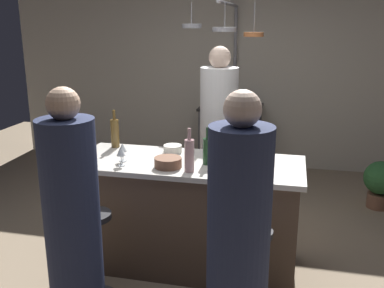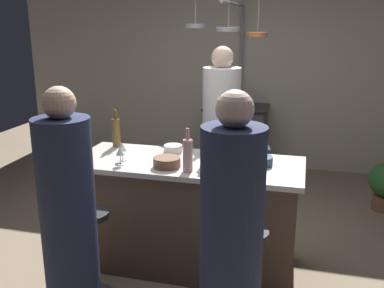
{
  "view_description": "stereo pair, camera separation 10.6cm",
  "coord_description": "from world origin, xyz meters",
  "px_view_note": "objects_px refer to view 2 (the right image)",
  "views": [
    {
      "loc": [
        0.76,
        -3.16,
        1.95
      ],
      "look_at": [
        0.0,
        0.15,
        1.0
      ],
      "focal_mm": 40.83,
      "sensor_mm": 36.0,
      "label": 1
    },
    {
      "loc": [
        0.86,
        -3.14,
        1.95
      ],
      "look_at": [
        0.0,
        0.15,
        1.0
      ],
      "focal_mm": 40.83,
      "sensor_mm": 36.0,
      "label": 2
    }
  ],
  "objects_px": {
    "bar_stool_left": "(93,251)",
    "mixing_bowl_blue": "(260,161)",
    "wine_bottle_rose": "(188,155)",
    "wine_bottle_red": "(207,151)",
    "stove_range": "(236,139)",
    "wine_bottle_amber": "(116,132)",
    "pepper_mill": "(230,163)",
    "wine_bottle_white": "(251,146)",
    "mixing_bowl_ceramic": "(173,149)",
    "wine_bottle_dark": "(229,145)",
    "chef": "(221,142)",
    "wine_glass_by_chef": "(266,146)",
    "bar_stool_right": "(247,273)",
    "wine_glass_near_left_guest": "(120,152)",
    "mixing_bowl_wooden": "(167,162)",
    "guest_right": "(231,249)",
    "wine_glass_near_right_guest": "(122,148)",
    "guest_left": "(69,226)"
  },
  "relations": [
    {
      "from": "pepper_mill",
      "to": "guest_right",
      "type": "bearing_deg",
      "value": -79.31
    },
    {
      "from": "wine_glass_near_left_guest",
      "to": "mixing_bowl_ceramic",
      "type": "bearing_deg",
      "value": 55.52
    },
    {
      "from": "guest_left",
      "to": "wine_bottle_dark",
      "type": "bearing_deg",
      "value": 53.6
    },
    {
      "from": "wine_glass_by_chef",
      "to": "guest_left",
      "type": "bearing_deg",
      "value": -132.41
    },
    {
      "from": "bar_stool_left",
      "to": "mixing_bowl_ceramic",
      "type": "distance_m",
      "value": 1.05
    },
    {
      "from": "bar_stool_right",
      "to": "mixing_bowl_ceramic",
      "type": "xyz_separation_m",
      "value": [
        -0.75,
        0.82,
        0.56
      ]
    },
    {
      "from": "stove_range",
      "to": "pepper_mill",
      "type": "relative_size",
      "value": 4.24
    },
    {
      "from": "bar_stool_left",
      "to": "wine_glass_by_chef",
      "type": "relative_size",
      "value": 4.66
    },
    {
      "from": "mixing_bowl_blue",
      "to": "stove_range",
      "type": "bearing_deg",
      "value": 103.18
    },
    {
      "from": "guest_right",
      "to": "mixing_bowl_blue",
      "type": "xyz_separation_m",
      "value": [
        0.03,
        1.07,
        0.18
      ]
    },
    {
      "from": "mixing_bowl_ceramic",
      "to": "wine_bottle_dark",
      "type": "bearing_deg",
      "value": -9.71
    },
    {
      "from": "guest_left",
      "to": "wine_bottle_amber",
      "type": "height_order",
      "value": "guest_left"
    },
    {
      "from": "stove_range",
      "to": "chef",
      "type": "bearing_deg",
      "value": -86.83
    },
    {
      "from": "guest_right",
      "to": "wine_bottle_rose",
      "type": "distance_m",
      "value": 0.95
    },
    {
      "from": "wine_bottle_rose",
      "to": "wine_bottle_dark",
      "type": "bearing_deg",
      "value": 55.72
    },
    {
      "from": "bar_stool_left",
      "to": "wine_bottle_rose",
      "type": "bearing_deg",
      "value": 33.15
    },
    {
      "from": "wine_glass_near_right_guest",
      "to": "mixing_bowl_ceramic",
      "type": "distance_m",
      "value": 0.45
    },
    {
      "from": "guest_left",
      "to": "wine_bottle_rose",
      "type": "height_order",
      "value": "guest_left"
    },
    {
      "from": "bar_stool_right",
      "to": "wine_glass_near_left_guest",
      "type": "distance_m",
      "value": 1.28
    },
    {
      "from": "stove_range",
      "to": "wine_bottle_rose",
      "type": "relative_size",
      "value": 2.75
    },
    {
      "from": "guest_right",
      "to": "mixing_bowl_wooden",
      "type": "bearing_deg",
      "value": 127.17
    },
    {
      "from": "guest_left",
      "to": "bar_stool_left",
      "type": "bearing_deg",
      "value": 96.43
    },
    {
      "from": "bar_stool_left",
      "to": "mixing_bowl_wooden",
      "type": "relative_size",
      "value": 3.3
    },
    {
      "from": "pepper_mill",
      "to": "wine_bottle_white",
      "type": "xyz_separation_m",
      "value": [
        0.09,
        0.45,
        0.01
      ]
    },
    {
      "from": "wine_bottle_rose",
      "to": "wine_bottle_red",
      "type": "height_order",
      "value": "wine_bottle_rose"
    },
    {
      "from": "wine_bottle_rose",
      "to": "wine_bottle_red",
      "type": "xyz_separation_m",
      "value": [
        0.09,
        0.2,
        -0.02
      ]
    },
    {
      "from": "wine_bottle_amber",
      "to": "wine_glass_by_chef",
      "type": "relative_size",
      "value": 2.25
    },
    {
      "from": "stove_range",
      "to": "chef",
      "type": "xyz_separation_m",
      "value": [
        0.08,
        -1.49,
        0.36
      ]
    },
    {
      "from": "chef",
      "to": "pepper_mill",
      "type": "distance_m",
      "value": 1.29
    },
    {
      "from": "bar_stool_left",
      "to": "mixing_bowl_blue",
      "type": "relative_size",
      "value": 3.5
    },
    {
      "from": "guest_right",
      "to": "bar_stool_left",
      "type": "bearing_deg",
      "value": 159.64
    },
    {
      "from": "bar_stool_left",
      "to": "wine_bottle_red",
      "type": "bearing_deg",
      "value": 40.43
    },
    {
      "from": "wine_bottle_white",
      "to": "wine_bottle_red",
      "type": "relative_size",
      "value": 1.03
    },
    {
      "from": "wine_bottle_rose",
      "to": "wine_bottle_dark",
      "type": "distance_m",
      "value": 0.42
    },
    {
      "from": "stove_range",
      "to": "wine_bottle_amber",
      "type": "relative_size",
      "value": 2.71
    },
    {
      "from": "bar_stool_right",
      "to": "wine_glass_by_chef",
      "type": "xyz_separation_m",
      "value": [
        0.02,
        0.84,
        0.63
      ]
    },
    {
      "from": "bar_stool_right",
      "to": "mixing_bowl_wooden",
      "type": "xyz_separation_m",
      "value": [
        -0.68,
        0.45,
        0.56
      ]
    },
    {
      "from": "chef",
      "to": "pepper_mill",
      "type": "relative_size",
      "value": 8.27
    },
    {
      "from": "stove_range",
      "to": "wine_bottle_rose",
      "type": "height_order",
      "value": "wine_bottle_rose"
    },
    {
      "from": "wine_bottle_white",
      "to": "wine_glass_by_chef",
      "type": "bearing_deg",
      "value": 21.83
    },
    {
      "from": "mixing_bowl_wooden",
      "to": "mixing_bowl_ceramic",
      "type": "relative_size",
      "value": 1.35
    },
    {
      "from": "bar_stool_left",
      "to": "mixing_bowl_blue",
      "type": "bearing_deg",
      "value": 31.83
    },
    {
      "from": "guest_left",
      "to": "bar_stool_right",
      "type": "height_order",
      "value": "guest_left"
    },
    {
      "from": "guest_left",
      "to": "mixing_bowl_blue",
      "type": "distance_m",
      "value": 1.47
    },
    {
      "from": "wine_bottle_dark",
      "to": "stove_range",
      "type": "bearing_deg",
      "value": 97.51
    },
    {
      "from": "wine_bottle_white",
      "to": "wine_bottle_amber",
      "type": "bearing_deg",
      "value": 176.25
    },
    {
      "from": "wine_bottle_dark",
      "to": "mixing_bowl_blue",
      "type": "bearing_deg",
      "value": -14.27
    },
    {
      "from": "bar_stool_right",
      "to": "pepper_mill",
      "type": "distance_m",
      "value": 0.74
    },
    {
      "from": "pepper_mill",
      "to": "wine_bottle_red",
      "type": "xyz_separation_m",
      "value": [
        -0.22,
        0.24,
        0.0
      ]
    },
    {
      "from": "stove_range",
      "to": "wine_bottle_dark",
      "type": "height_order",
      "value": "wine_bottle_dark"
    }
  ]
}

